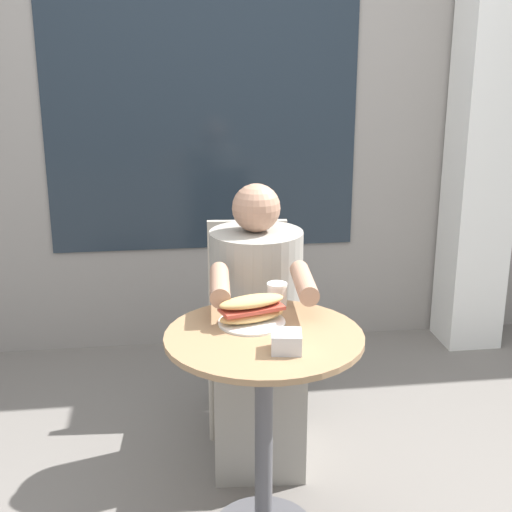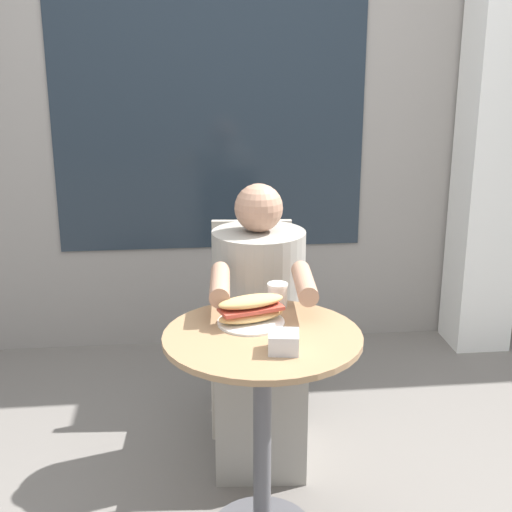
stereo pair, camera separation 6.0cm
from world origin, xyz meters
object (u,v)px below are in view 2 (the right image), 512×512
Objects in this scene: cafe_table at (262,393)px; seated_diner at (259,344)px; sandwich_on_plate at (251,311)px; drink_cup at (277,295)px; diner_chair at (252,302)px.

seated_diner is (0.05, 0.51, -0.06)m from cafe_table.
sandwich_on_plate reaches higher than drink_cup.
seated_diner is (-0.01, -0.35, -0.05)m from diner_chair.
drink_cup is (0.08, 0.24, 0.25)m from cafe_table.
cafe_table is 8.83× the size of drink_cup.
cafe_table is 3.09× the size of sandwich_on_plate.
cafe_table is at bearing 90.50° from diner_chair.
diner_chair is 0.35m from seated_diner.
seated_diner is 4.65× the size of sandwich_on_plate.
sandwich_on_plate reaches higher than cafe_table.
drink_cup reaches higher than cafe_table.
cafe_table is 0.86m from diner_chair.
seated_diner reaches higher than diner_chair.
cafe_table is 0.51m from seated_diner.
seated_diner reaches higher than cafe_table.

